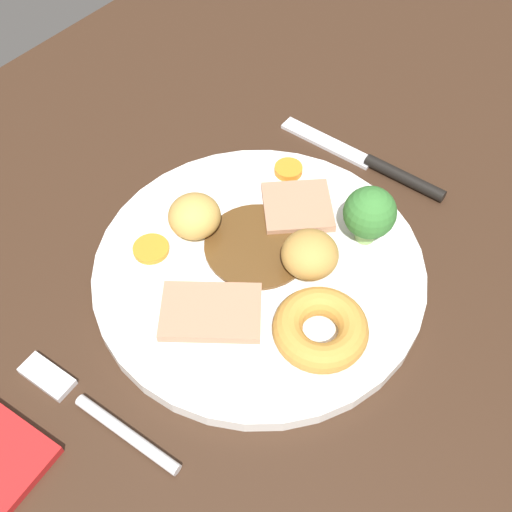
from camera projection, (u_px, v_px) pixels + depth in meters
dining_table at (275, 269)px, 57.12cm from camera, size 120.00×84.00×3.60cm
dinner_plate at (256, 268)px, 54.12cm from camera, size 28.60×28.60×1.40cm
gravy_pool at (258, 245)px, 54.55cm from camera, size 9.43×9.43×0.30cm
meat_slice_main at (207, 309)px, 50.25cm from camera, size 9.11×9.67×0.80cm
meat_slice_under at (297, 207)px, 56.94cm from camera, size 8.55×8.57×0.80cm
yorkshire_pudding at (320, 329)px, 48.24cm from camera, size 7.53×7.53×2.38cm
roast_potato_left at (194, 216)px, 54.30cm from camera, size 6.35×6.31×3.76cm
roast_potato_right at (311, 253)px, 51.85cm from camera, size 6.43×6.46×3.74cm
carrot_coin_front at (151, 249)px, 54.19cm from camera, size 3.16×3.16×0.49cm
carrot_coin_back at (288, 170)px, 59.90cm from camera, size 2.72×2.72×0.70cm
broccoli_floret at (370, 214)px, 52.71cm from camera, size 4.57×4.57×5.63cm
fork at (93, 409)px, 46.58cm from camera, size 2.49×15.31×0.90cm
knife at (375, 164)px, 62.16cm from camera, size 1.92×18.53×1.20cm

